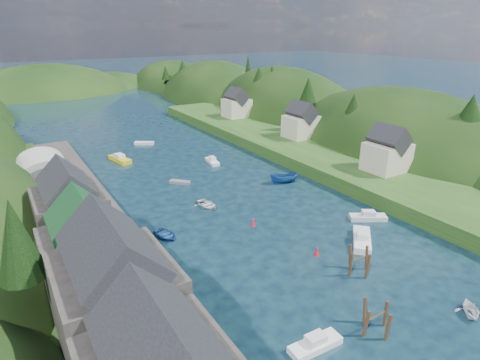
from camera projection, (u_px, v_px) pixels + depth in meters
ground at (183, 165)px, 82.03m from camera, size 600.00×600.00×0.00m
hillside_right at (283, 141)px, 126.64m from camera, size 36.00×245.56×48.00m
far_hills at (76, 113)px, 184.87m from camera, size 103.00×68.00×44.00m
hill_trees at (152, 100)px, 90.02m from camera, size 91.66×151.28×12.69m
quay_left at (99, 265)px, 46.07m from camera, size 12.00×110.00×2.00m
terrace_left_grass at (32, 282)px, 42.54m from camera, size 12.00×110.00×2.50m
quayside_buildings at (106, 288)px, 32.11m from camera, size 8.00×35.84×12.90m
boat_sheds at (50, 183)px, 58.63m from camera, size 7.00×21.00×7.50m
terrace_right at (309, 153)px, 85.95m from camera, size 16.00×120.00×2.40m
right_bank_cottages at (297, 123)px, 92.37m from camera, size 9.00×59.24×8.41m
piling_cluster_near at (376, 321)px, 37.08m from camera, size 3.21×2.99×3.48m
piling_cluster_far at (359, 263)px, 45.93m from camera, size 3.11×2.91×3.68m
channel_buoy_near at (317, 252)px, 49.78m from camera, size 0.70×0.70×1.10m
channel_buoy_far at (253, 222)px, 57.22m from camera, size 0.70×0.70×1.10m
moored_boats at (253, 205)px, 62.73m from camera, size 31.90×80.19×2.04m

